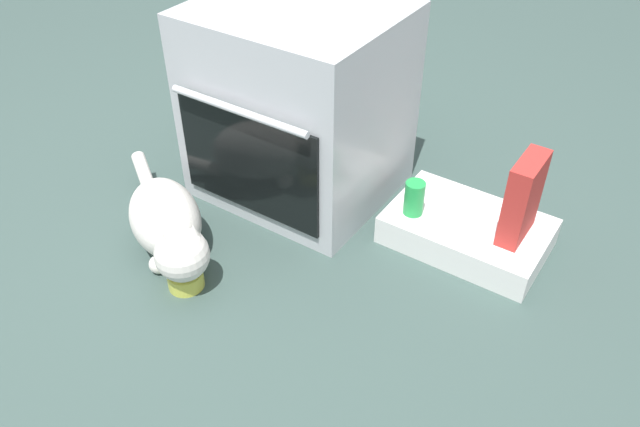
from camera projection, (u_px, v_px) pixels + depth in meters
ground at (225, 259)px, 2.08m from camera, size 8.00×8.00×0.00m
oven at (299, 105)px, 2.20m from camera, size 0.65×0.62×0.68m
pantry_cabinet at (467, 231)px, 2.11m from camera, size 0.52×0.34×0.10m
food_bowl at (186, 278)px, 1.96m from camera, size 0.11×0.11×0.08m
cat at (168, 225)px, 2.02m from camera, size 0.65×0.44×0.24m
soda_can at (414, 198)px, 2.07m from camera, size 0.07×0.07×0.12m
cereal_box at (523, 199)px, 1.93m from camera, size 0.07×0.18×0.28m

